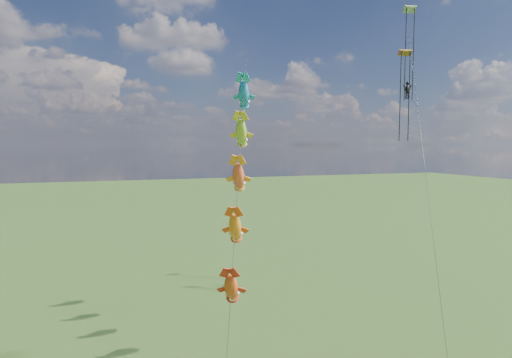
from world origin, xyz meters
name	(u,v)px	position (x,y,z in m)	size (l,w,h in m)	color
fish_windsock_rig	(238,177)	(9.68, 8.41, 11.25)	(6.16, 14.82, 20.09)	brown
parafoil_rig	(409,80)	(25.10, 11.95, 18.51)	(9.25, 15.47, 25.03)	brown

